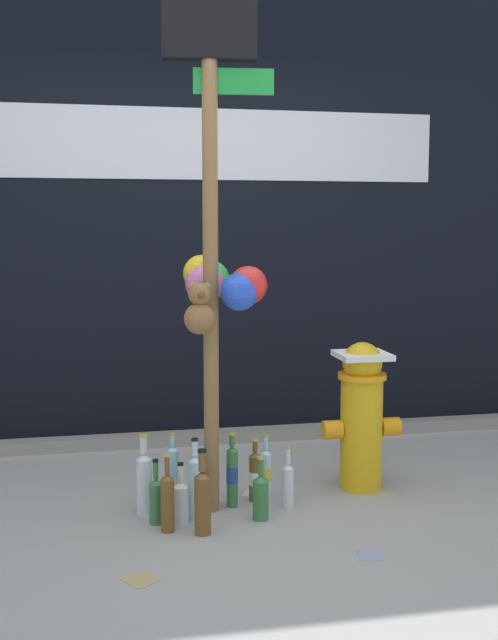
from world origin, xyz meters
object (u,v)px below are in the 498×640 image
at_px(memorial_post, 214,230).
at_px(bottle_2, 266,471).
at_px(bottle_0, 144,480).
at_px(bottle_11, 203,499).
at_px(fire_hydrant, 362,412).
at_px(bottle_4, 232,475).
at_px(bottle_5, 288,484).
at_px(bottle_7, 261,495).
at_px(bottle_1, 168,501).
at_px(bottle_3, 173,477).
at_px(bottle_9, 195,486).
at_px(bottle_8, 255,476).
at_px(bottle_6, 156,499).
at_px(bottle_10, 181,501).

distance_m(memorial_post, bottle_2, 1.29).
relative_size(bottle_0, bottle_11, 0.99).
relative_size(fire_hydrant, bottle_11, 1.99).
distance_m(memorial_post, fire_hydrant, 1.26).
xyz_separation_m(bottle_4, bottle_5, (0.27, -0.07, -0.04)).
bearing_deg(bottle_4, bottle_7, -63.09).
bearing_deg(bottle_1, bottle_3, 79.10).
height_order(memorial_post, bottle_3, memorial_post).
bearing_deg(bottle_9, bottle_8, 30.18).
relative_size(bottle_0, bottle_2, 1.20).
distance_m(fire_hydrant, bottle_6, 1.19).
distance_m(bottle_1, bottle_5, 0.65).
relative_size(memorial_post, bottle_6, 8.08).
height_order(fire_hydrant, bottle_5, fire_hydrant).
bearing_deg(bottle_4, memorial_post, 167.79).
height_order(bottle_0, bottle_3, bottle_0).
relative_size(memorial_post, bottle_1, 6.87).
bearing_deg(bottle_7, bottle_11, -157.54).
distance_m(bottle_4, bottle_8, 0.14).
height_order(bottle_4, bottle_6, bottle_4).
height_order(bottle_0, bottle_5, bottle_0).
xyz_separation_m(bottle_0, bottle_2, (0.64, 0.13, -0.04)).
distance_m(bottle_0, bottle_1, 0.28).
bearing_deg(bottle_0, bottle_9, -30.76).
relative_size(bottle_7, bottle_8, 0.95).
height_order(bottle_2, bottle_5, bottle_2).
xyz_separation_m(fire_hydrant, bottle_11, (-0.92, -0.46, -0.25)).
bearing_deg(bottle_7, bottle_3, 147.35).
xyz_separation_m(bottle_5, bottle_9, (-0.48, -0.07, 0.05)).
relative_size(fire_hydrant, bottle_0, 2.01).
bearing_deg(bottle_4, fire_hydrant, 10.91).
bearing_deg(bottle_7, bottle_0, 159.69).
bearing_deg(bottle_10, bottle_3, 92.00).
bearing_deg(bottle_8, bottle_11, -130.65).
bearing_deg(bottle_3, fire_hydrant, 4.99).
xyz_separation_m(bottle_2, bottle_9, (-0.41, -0.27, 0.04)).
relative_size(bottle_5, bottle_6, 1.00).
distance_m(memorial_post, bottle_7, 1.29).
bearing_deg(bottle_6, fire_hydrant, 14.67).
xyz_separation_m(bottle_6, bottle_11, (0.20, -0.17, 0.04)).
height_order(bottle_7, bottle_9, bottle_9).
bearing_deg(bottle_10, bottle_9, 35.92).
bearing_deg(bottle_2, bottle_4, -147.51).
xyz_separation_m(bottle_6, bottle_10, (0.11, -0.04, -0.00)).
relative_size(bottle_4, bottle_8, 1.17).
relative_size(bottle_6, bottle_8, 0.96).
bearing_deg(bottle_10, bottle_11, -56.95).
distance_m(bottle_0, bottle_8, 0.57).
bearing_deg(bottle_3, bottle_9, -65.94).
distance_m(memorial_post, bottle_6, 1.31).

